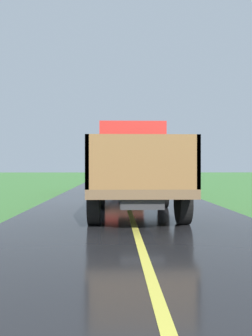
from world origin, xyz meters
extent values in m
cube|color=#2D2D30|center=(0.12, 10.35, 0.68)|extent=(0.90, 5.51, 0.24)
cube|color=brown|center=(0.12, 10.35, 0.88)|extent=(2.30, 5.80, 0.20)
cube|color=red|center=(0.12, 12.30, 1.93)|extent=(2.10, 1.90, 1.90)
cube|color=black|center=(0.12, 13.25, 2.26)|extent=(1.78, 0.02, 0.76)
cube|color=brown|center=(-0.99, 9.37, 1.53)|extent=(0.08, 3.85, 1.10)
cube|color=brown|center=(1.23, 9.37, 1.53)|extent=(0.08, 3.85, 1.10)
cube|color=brown|center=(0.12, 7.49, 1.53)|extent=(2.30, 0.08, 1.10)
cube|color=brown|center=(0.12, 11.26, 1.53)|extent=(2.30, 0.08, 1.10)
cylinder|color=black|center=(-0.93, 12.14, 0.58)|extent=(0.28, 1.00, 1.00)
cylinder|color=black|center=(1.17, 12.14, 0.58)|extent=(0.28, 1.00, 1.00)
cylinder|color=black|center=(-0.93, 8.75, 0.58)|extent=(0.28, 1.00, 1.00)
cylinder|color=black|center=(1.17, 8.75, 0.58)|extent=(0.28, 1.00, 1.00)
ellipsoid|color=#8DBA37|center=(-0.33, 10.53, 1.77)|extent=(0.55, 0.56, 0.41)
ellipsoid|color=#78BC24|center=(0.11, 8.57, 1.50)|extent=(0.56, 0.67, 0.41)
ellipsoid|color=#88B723|center=(-0.29, 10.75, 1.83)|extent=(0.41, 0.38, 0.46)
ellipsoid|color=#7CBF25|center=(0.63, 8.23, 1.46)|extent=(0.56, 0.54, 0.43)
ellipsoid|color=#85BB21|center=(0.43, 8.47, 1.50)|extent=(0.57, 0.56, 0.38)
ellipsoid|color=#7BB632|center=(0.20, 9.08, 1.51)|extent=(0.50, 0.60, 0.37)
ellipsoid|color=#78AB27|center=(0.13, 9.47, 1.13)|extent=(0.50, 0.60, 0.37)
ellipsoid|color=#8BAF2F|center=(0.39, 8.70, 1.51)|extent=(0.49, 0.48, 0.40)
cube|color=#2D2D30|center=(-0.26, 19.58, 0.68)|extent=(0.90, 5.51, 0.24)
cube|color=brown|center=(-0.26, 19.58, 0.88)|extent=(2.30, 5.80, 0.20)
cube|color=gold|center=(-0.26, 21.53, 1.93)|extent=(2.10, 1.90, 1.90)
cube|color=black|center=(-0.26, 22.49, 2.26)|extent=(1.78, 0.02, 0.76)
cube|color=maroon|center=(-1.37, 18.61, 1.53)|extent=(0.08, 3.85, 1.10)
cube|color=maroon|center=(0.85, 18.61, 1.53)|extent=(0.08, 3.85, 1.10)
cube|color=maroon|center=(-0.26, 16.72, 1.53)|extent=(2.30, 0.08, 1.10)
cube|color=maroon|center=(-0.26, 20.49, 1.53)|extent=(2.30, 0.08, 1.10)
cylinder|color=black|center=(-1.31, 21.38, 0.58)|extent=(0.28, 1.00, 1.00)
cylinder|color=black|center=(0.79, 21.38, 0.58)|extent=(0.28, 1.00, 1.00)
cylinder|color=black|center=(-1.31, 17.99, 0.58)|extent=(0.28, 1.00, 1.00)
cylinder|color=black|center=(0.79, 17.99, 0.58)|extent=(0.28, 1.00, 1.00)
ellipsoid|color=#8FB434|center=(0.50, 18.88, 1.84)|extent=(0.48, 0.48, 0.41)
ellipsoid|color=#87AF31|center=(0.08, 18.14, 1.16)|extent=(0.52, 0.59, 0.41)
ellipsoid|color=#85B62E|center=(-0.64, 17.46, 1.84)|extent=(0.43, 0.45, 0.37)
ellipsoid|color=#89B527|center=(-0.67, 19.02, 1.44)|extent=(0.50, 0.58, 0.52)
ellipsoid|color=#8BBE22|center=(-0.03, 18.74, 1.46)|extent=(0.55, 0.68, 0.40)
ellipsoid|color=#84B333|center=(-0.13, 18.52, 1.19)|extent=(0.51, 0.48, 0.37)
ellipsoid|color=#7CC02E|center=(0.50, 17.63, 1.12)|extent=(0.48, 0.57, 0.42)
ellipsoid|color=#85AB32|center=(-0.59, 18.92, 1.48)|extent=(0.52, 0.66, 0.42)
ellipsoid|color=#78B621|center=(0.13, 20.23, 1.84)|extent=(0.43, 0.56, 0.38)
ellipsoid|color=#85AB1F|center=(-0.21, 18.20, 1.13)|extent=(0.51, 0.65, 0.49)
ellipsoid|color=#80BB30|center=(-0.53, 18.58, 1.48)|extent=(0.48, 0.62, 0.45)
ellipsoid|color=#7FBB2D|center=(-1.09, 17.82, 1.46)|extent=(0.43, 0.51, 0.51)
ellipsoid|color=#8EAC22|center=(0.55, 18.86, 1.84)|extent=(0.40, 0.43, 0.51)
camera|label=1|loc=(-0.42, 0.70, 1.42)|focal=36.63mm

